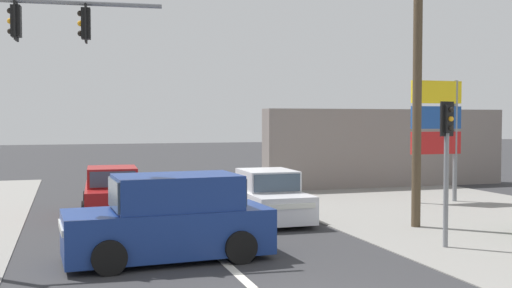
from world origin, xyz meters
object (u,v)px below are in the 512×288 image
shopping_plaza_sign (436,123)px  sedan_oncoming_near (268,197)px  sedan_kerbside_parked (112,193)px  pedestal_signal_right_kerb (447,149)px  utility_pole_midground_right (417,65)px  suv_crossing_left (170,220)px

shopping_plaza_sign → sedan_oncoming_near: (-7.26, -1.76, -2.28)m
sedan_kerbside_parked → pedestal_signal_right_kerb: bearing=-46.9°
utility_pole_midground_right → sedan_oncoming_near: bearing=145.3°
utility_pole_midground_right → suv_crossing_left: size_ratio=1.92×
pedestal_signal_right_kerb → shopping_plaza_sign: bearing=57.4°
sedan_oncoming_near → sedan_kerbside_parked: 5.25m
shopping_plaza_sign → utility_pole_midground_right: bearing=-129.9°
pedestal_signal_right_kerb → sedan_oncoming_near: size_ratio=0.83×
shopping_plaza_sign → sedan_oncoming_near: size_ratio=1.08×
shopping_plaza_sign → sedan_oncoming_near: bearing=-166.4°
sedan_oncoming_near → sedan_kerbside_parked: bearing=149.5°
pedestal_signal_right_kerb → sedan_kerbside_parked: (-7.34, 7.85, -1.71)m
sedan_kerbside_parked → utility_pole_midground_right: bearing=-32.4°
utility_pole_midground_right → shopping_plaza_sign: size_ratio=1.93×
pedestal_signal_right_kerb → shopping_plaza_sign: size_ratio=0.77×
suv_crossing_left → sedan_kerbside_parked: size_ratio=1.07×
utility_pole_midground_right → sedan_kerbside_parked: utility_pole_midground_right is taller
utility_pole_midground_right → sedan_oncoming_near: (-3.67, 2.54, -3.98)m
suv_crossing_left → shopping_plaza_sign: bearing=28.9°
shopping_plaza_sign → sedan_kerbside_parked: size_ratio=1.07×
pedestal_signal_right_kerb → sedan_kerbside_parked: pedestal_signal_right_kerb is taller
suv_crossing_left → pedestal_signal_right_kerb: bearing=-7.3°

